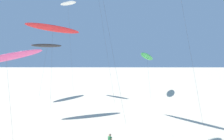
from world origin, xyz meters
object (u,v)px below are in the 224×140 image
at_px(flying_kite_4, 6,57).
at_px(flying_kite_7, 47,46).
at_px(flying_kite_5, 147,57).
at_px(flying_kite_6, 68,3).
at_px(flying_kite_0, 53,28).

distance_m(flying_kite_4, flying_kite_7, 24.21).
distance_m(flying_kite_5, flying_kite_6, 20.76).
relative_size(flying_kite_0, flying_kite_6, 0.64).
height_order(flying_kite_4, flying_kite_6, flying_kite_6).
height_order(flying_kite_0, flying_kite_5, flying_kite_0).
bearing_deg(flying_kite_6, flying_kite_5, -9.92).
xyz_separation_m(flying_kite_0, flying_kite_6, (-1.08, 18.24, 7.33)).
height_order(flying_kite_0, flying_kite_4, flying_kite_0).
xyz_separation_m(flying_kite_5, flying_kite_7, (-19.58, -4.58, 2.12)).
relative_size(flying_kite_0, flying_kite_4, 1.50).
height_order(flying_kite_5, flying_kite_6, flying_kite_6).
bearing_deg(flying_kite_5, flying_kite_0, -136.15).
height_order(flying_kite_6, flying_kite_7, flying_kite_6).
relative_size(flying_kite_5, flying_kite_7, 1.43).
height_order(flying_kite_0, flying_kite_6, flying_kite_6).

